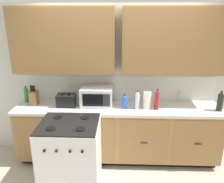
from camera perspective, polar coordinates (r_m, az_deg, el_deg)
ground_plane at (r=3.65m, az=1.29°, el=-19.06°), size 8.00×8.00×0.00m
wall_unit at (r=3.43m, az=1.68°, el=8.84°), size 4.29×0.40×2.41m
counter_run at (r=3.64m, az=1.47°, el=-10.29°), size 3.12×0.64×0.92m
stove_range at (r=3.17m, az=-10.36°, el=-15.47°), size 0.76×0.68×0.95m
microwave at (r=3.47m, az=-3.86°, el=-1.15°), size 0.48×0.37×0.28m
toaster at (r=3.49m, az=-11.46°, el=-2.18°), size 0.28×0.18×0.19m
knife_block at (r=3.68m, az=-19.14°, el=-1.44°), size 0.11×0.14×0.31m
sink_faucet at (r=3.72m, az=16.67°, el=-1.19°), size 0.02×0.02×0.20m
paper_towel_roll at (r=3.37m, az=8.85°, el=-2.16°), size 0.12×0.12×0.26m
bottle_blue at (r=3.35m, az=3.19°, el=-2.51°), size 0.07×0.07×0.22m
bottle_dark at (r=3.60m, az=25.69°, el=-2.19°), size 0.08×0.08×0.30m
bottle_clear at (r=3.33m, az=6.41°, el=-2.12°), size 0.07×0.07×0.29m
bottle_red at (r=3.36m, az=11.27°, el=-1.97°), size 0.07×0.07×0.32m
bottle_green at (r=3.83m, az=-20.84°, el=-0.65°), size 0.07×0.07×0.27m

